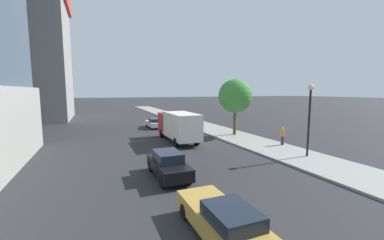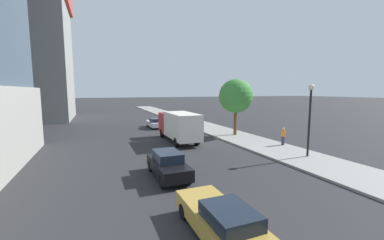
{
  "view_description": "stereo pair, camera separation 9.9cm",
  "coord_description": "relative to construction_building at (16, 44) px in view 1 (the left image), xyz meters",
  "views": [
    {
      "loc": [
        -5.79,
        0.33,
        5.17
      ],
      "look_at": [
        0.76,
        16.39,
        3.09
      ],
      "focal_mm": 22.59,
      "sensor_mm": 36.0,
      "label": 1
    },
    {
      "loc": [
        -5.7,
        0.3,
        5.17
      ],
      "look_at": [
        0.76,
        16.39,
        3.09
      ],
      "focal_mm": 22.59,
      "sensor_mm": 36.0,
      "label": 2
    }
  ],
  "objects": [
    {
      "name": "box_truck",
      "position": [
        19.81,
        -27.75,
        -11.4
      ],
      "size": [
        2.32,
        7.53,
        3.02
      ],
      "color": "#B21E1E",
      "rests_on": "ground"
    },
    {
      "name": "sidewalk",
      "position": [
        26.53,
        -31.22,
        -13.04
      ],
      "size": [
        4.65,
        120.0,
        0.15
      ],
      "primitive_type": "cube",
      "color": "gray",
      "rests_on": "ground"
    },
    {
      "name": "car_black",
      "position": [
        15.87,
        -37.33,
        -12.34
      ],
      "size": [
        1.72,
        4.31,
        1.56
      ],
      "color": "black",
      "rests_on": "ground"
    },
    {
      "name": "car_gold",
      "position": [
        15.87,
        -43.91,
        -12.42
      ],
      "size": [
        1.72,
        4.58,
        1.41
      ],
      "color": "#AD8938",
      "rests_on": "ground"
    },
    {
      "name": "street_lamp",
      "position": [
        27.07,
        -37.33,
        -9.32
      ],
      "size": [
        0.44,
        0.44,
        5.53
      ],
      "color": "black",
      "rests_on": "sidewalk"
    },
    {
      "name": "street_tree",
      "position": [
        26.91,
        -27.13,
        -8.53
      ],
      "size": [
        3.85,
        3.85,
        6.38
      ],
      "color": "brown",
      "rests_on": "sidewalk"
    },
    {
      "name": "construction_building",
      "position": [
        0.0,
        0.0,
        0.0
      ],
      "size": [
        16.84,
        24.55,
        33.72
      ],
      "color": "gray",
      "rests_on": "ground"
    },
    {
      "name": "car_white",
      "position": [
        19.81,
        -17.69,
        -12.42
      ],
      "size": [
        1.93,
        4.38,
        1.38
      ],
      "color": "silver",
      "rests_on": "ground"
    },
    {
      "name": "pedestrian_orange_shirt",
      "position": [
        28.14,
        -33.51,
        -12.13
      ],
      "size": [
        0.34,
        0.34,
        1.64
      ],
      "color": "#38334C",
      "rests_on": "sidewalk"
    }
  ]
}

